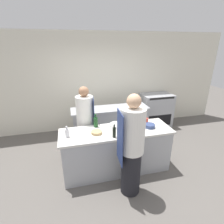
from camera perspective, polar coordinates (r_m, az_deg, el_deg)
The scene contains 15 objects.
ground_plane at distance 3.89m, azimuth 1.32°, elevation -17.83°, with size 16.00×16.00×0.00m, color #605B56.
wall_back at distance 5.21m, azimuth -4.86°, elevation 9.52°, with size 8.00×0.06×2.80m.
prep_counter at distance 3.63m, azimuth 1.38°, elevation -12.30°, with size 2.18×0.71×0.90m.
pass_counter at distance 4.74m, azimuth -0.57°, elevation -3.75°, with size 2.03×0.56×0.90m.
oven_range at distance 5.69m, azimuth 14.09°, elevation 0.64°, with size 0.94×0.63×1.02m.
chef_at_prep_near at distance 2.90m, azimuth 6.41°, elevation -11.48°, with size 0.41×0.39×1.79m.
chef_at_stove at distance 3.87m, azimuth -8.56°, elevation -3.86°, with size 0.40×0.38×1.66m.
bottle_olive_oil at distance 3.12m, azimuth 0.72°, elevation -6.58°, with size 0.06×0.06×0.25m.
bottle_vinegar at distance 3.23m, azimuth -14.47°, elevation -6.59°, with size 0.07×0.07×0.21m.
bottle_wine at distance 3.51m, azimuth -5.34°, elevation -3.22°, with size 0.08×0.08×0.27m.
bowl_mixing_large at distance 3.28m, azimuth -5.04°, elevation -6.65°, with size 0.20×0.20×0.05m.
bowl_prep_small at distance 3.58m, azimuth 12.24°, elevation -4.42°, with size 0.20×0.20×0.07m.
bowl_ceramic_blue at distance 3.54m, azimuth 1.35°, elevation -4.27°, with size 0.26×0.26×0.06m.
cup at distance 3.80m, azimuth 11.15°, elevation -2.61°, with size 0.08×0.08×0.09m.
cutting_board at distance 3.59m, azimuth 6.28°, elevation -4.50°, with size 0.32×0.22×0.01m.
Camera 1 is at (-0.82, -2.91, 2.45)m, focal length 28.00 mm.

